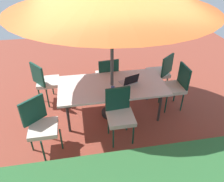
% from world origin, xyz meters
% --- Properties ---
extents(ground_plane, '(10.00, 10.00, 0.02)m').
position_xyz_m(ground_plane, '(0.00, 0.00, -0.01)').
color(ground_plane, brown).
extents(dining_table, '(2.07, 1.04, 0.72)m').
position_xyz_m(dining_table, '(0.00, 0.00, 0.68)').
color(dining_table, silver).
rests_on(dining_table, ground_plane).
extents(chair_south, '(0.47, 0.48, 0.98)m').
position_xyz_m(chair_south, '(-0.01, -0.70, 0.55)').
color(chair_south, silver).
rests_on(chair_south, ground_plane).
extents(chair_southeast, '(0.58, 0.58, 0.98)m').
position_xyz_m(chair_southeast, '(1.34, -0.69, 0.55)').
color(chair_southeast, silver).
rests_on(chair_southeast, ground_plane).
extents(chair_southwest, '(0.58, 0.58, 0.98)m').
position_xyz_m(chair_southwest, '(-1.26, -0.66, 0.55)').
color(chair_southwest, silver).
rests_on(chair_southwest, ground_plane).
extents(chair_northeast, '(0.58, 0.58, 0.98)m').
position_xyz_m(chair_northeast, '(1.31, 0.71, 0.55)').
color(chair_northeast, silver).
rests_on(chair_northeast, ground_plane).
extents(chair_west, '(0.46, 0.46, 0.98)m').
position_xyz_m(chair_west, '(-1.36, -0.03, 0.55)').
color(chair_west, silver).
rests_on(chair_west, ground_plane).
extents(chair_north, '(0.47, 0.48, 0.98)m').
position_xyz_m(chair_north, '(-0.02, 0.66, 0.55)').
color(chair_north, silver).
rests_on(chair_north, ground_plane).
extents(laptop, '(0.38, 0.34, 0.21)m').
position_xyz_m(laptop, '(-0.35, -0.00, 0.77)').
color(laptop, '#B7B7BC').
rests_on(laptop, dining_table).
extents(cup, '(0.07, 0.07, 0.08)m').
position_xyz_m(cup, '(0.02, 0.19, 0.76)').
color(cup, '#334C99').
rests_on(cup, dining_table).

